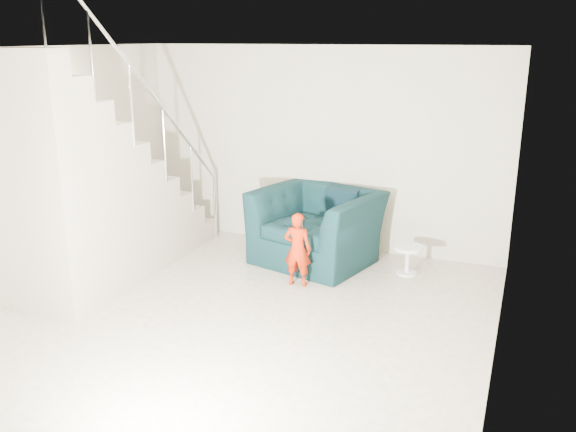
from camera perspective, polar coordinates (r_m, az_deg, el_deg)
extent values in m
plane|color=gray|center=(6.24, -5.47, -10.30)|extent=(5.50, 5.50, 0.00)
plane|color=silver|center=(5.57, -6.25, 15.34)|extent=(5.50, 5.50, 0.00)
plane|color=#A9A489|center=(8.23, 3.06, 6.30)|extent=(5.00, 0.00, 5.00)
plane|color=#A9A489|center=(7.24, -23.72, 3.51)|extent=(0.00, 5.50, 5.50)
plane|color=#A9A489|center=(5.14, 19.75, -0.94)|extent=(0.00, 5.50, 5.50)
imported|color=black|center=(7.79, 2.69, -1.01)|extent=(1.70, 1.57, 0.93)
imported|color=#A32F05|center=(7.04, 0.90, -3.14)|extent=(0.34, 0.24, 0.88)
cylinder|color=silver|center=(7.53, 11.17, -2.91)|extent=(0.36, 0.36, 0.04)
cylinder|color=silver|center=(7.59, 11.10, -4.19)|extent=(0.05, 0.05, 0.32)
cylinder|color=silver|center=(7.65, 11.04, -5.23)|extent=(0.25, 0.25, 0.03)
cube|color=#ADA089|center=(9.01, -10.02, -0.99)|extent=(1.00, 0.30, 0.27)
cube|color=#ADA089|center=(8.73, -11.09, -0.69)|extent=(1.00, 0.30, 0.54)
cube|color=#ADA089|center=(8.46, -12.23, -0.37)|extent=(1.00, 0.30, 0.81)
cube|color=#ADA089|center=(8.18, -13.45, -0.03)|extent=(1.00, 0.30, 1.08)
cube|color=#ADA089|center=(7.91, -14.75, 0.33)|extent=(1.00, 0.30, 1.35)
cube|color=#ADA089|center=(7.65, -16.14, 0.72)|extent=(1.00, 0.30, 1.62)
cube|color=#ADA089|center=(7.39, -17.63, 1.14)|extent=(1.00, 0.30, 1.89)
cube|color=#ADA089|center=(7.14, -19.22, 1.58)|extent=(1.00, 0.30, 2.16)
cube|color=#ADA089|center=(6.89, -20.94, 2.06)|extent=(1.00, 0.30, 2.43)
cube|color=#ADA089|center=(6.65, -22.78, 2.57)|extent=(1.00, 0.30, 2.70)
cylinder|color=silver|center=(7.23, -13.11, 11.68)|extent=(0.04, 3.03, 2.73)
cylinder|color=silver|center=(8.79, -6.85, 1.18)|extent=(0.04, 0.04, 1.00)
cube|color=black|center=(7.96, 5.14, 1.17)|extent=(0.43, 0.21, 0.43)
cube|color=black|center=(8.02, -1.34, 0.41)|extent=(0.05, 0.47, 0.52)
cube|color=black|center=(6.88, 1.40, -0.75)|extent=(0.03, 0.05, 0.10)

